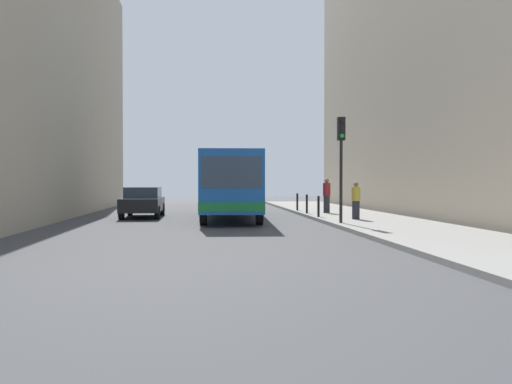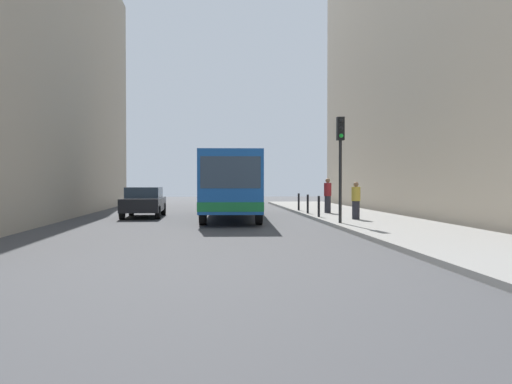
{
  "view_description": "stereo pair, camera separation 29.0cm",
  "coord_description": "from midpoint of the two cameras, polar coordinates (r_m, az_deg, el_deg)",
  "views": [
    {
      "loc": [
        -1.79,
        -22.5,
        1.75
      ],
      "look_at": [
        0.54,
        0.89,
        1.29
      ],
      "focal_mm": 37.42,
      "sensor_mm": 36.0,
      "label": 1
    },
    {
      "loc": [
        -1.5,
        -22.52,
        1.75
      ],
      "look_at": [
        0.54,
        0.89,
        1.29
      ],
      "focal_mm": 37.42,
      "sensor_mm": 36.0,
      "label": 2
    }
  ],
  "objects": [
    {
      "name": "ground_plane",
      "position": [
        22.64,
        -1.51,
        -3.32
      ],
      "size": [
        80.0,
        80.0,
        0.0
      ],
      "primitive_type": "plane",
      "color": "#424244"
    },
    {
      "name": "sidewalk",
      "position": [
        23.64,
        11.67,
        -2.97
      ],
      "size": [
        4.4,
        40.0,
        0.15
      ],
      "primitive_type": "cube",
      "color": "gray",
      "rests_on": "ground"
    },
    {
      "name": "building_right",
      "position": [
        30.41,
        20.78,
        14.4
      ],
      "size": [
        7.0,
        32.0,
        17.55
      ],
      "primitive_type": "cube",
      "color": "#B2A38C",
      "rests_on": "ground"
    },
    {
      "name": "bus",
      "position": [
        25.53,
        -3.02,
        1.06
      ],
      "size": [
        3.04,
        11.13,
        3.0
      ],
      "rotation": [
        0.0,
        0.0,
        3.09
      ],
      "color": "#19519E",
      "rests_on": "ground"
    },
    {
      "name": "car_beside_bus",
      "position": [
        26.77,
        -12.28,
        -0.98
      ],
      "size": [
        1.86,
        4.4,
        1.48
      ],
      "rotation": [
        0.0,
        0.0,
        3.14
      ],
      "color": "black",
      "rests_on": "ground"
    },
    {
      "name": "traffic_light",
      "position": [
        20.95,
        8.7,
        4.53
      ],
      "size": [
        0.28,
        0.33,
        4.1
      ],
      "color": "black",
      "rests_on": "sidewalk"
    },
    {
      "name": "bollard_near",
      "position": [
        24.41,
        6.36,
        -1.54
      ],
      "size": [
        0.11,
        0.11,
        0.95
      ],
      "primitive_type": "cylinder",
      "color": "black",
      "rests_on": "sidewalk"
    },
    {
      "name": "bollard_mid",
      "position": [
        27.09,
        5.15,
        -1.27
      ],
      "size": [
        0.11,
        0.11,
        0.95
      ],
      "primitive_type": "cylinder",
      "color": "black",
      "rests_on": "sidewalk"
    },
    {
      "name": "bollard_far",
      "position": [
        29.78,
        4.16,
        -1.06
      ],
      "size": [
        0.11,
        0.11,
        0.95
      ],
      "primitive_type": "cylinder",
      "color": "black",
      "rests_on": "sidewalk"
    },
    {
      "name": "pedestrian_near_signal",
      "position": [
        23.09,
        10.28,
        -0.92
      ],
      "size": [
        0.38,
        0.38,
        1.59
      ],
      "rotation": [
        0.0,
        0.0,
        3.97
      ],
      "color": "#26262D",
      "rests_on": "sidewalk"
    },
    {
      "name": "pedestrian_mid_sidewalk",
      "position": [
        27.5,
        7.26,
        -0.37
      ],
      "size": [
        0.38,
        0.38,
        1.78
      ],
      "rotation": [
        0.0,
        0.0,
        0.5
      ],
      "color": "#26262D",
      "rests_on": "sidewalk"
    }
  ]
}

